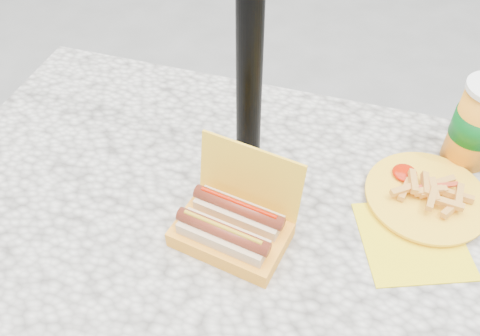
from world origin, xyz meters
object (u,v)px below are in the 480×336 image
(hotdog_box, at_px, (233,226))
(umbrella_pole, at_px, (250,0))
(fries_plate, at_px, (425,199))
(soda_cup, at_px, (478,124))

(hotdog_box, bearing_deg, umbrella_pole, 108.99)
(fries_plate, distance_m, soda_cup, 0.19)
(fries_plate, bearing_deg, hotdog_box, -150.34)
(umbrella_pole, xyz_separation_m, soda_cup, (0.44, 0.12, -0.26))
(hotdog_box, relative_size, soda_cup, 1.17)
(fries_plate, height_order, soda_cup, soda_cup)
(fries_plate, relative_size, soda_cup, 1.83)
(umbrella_pole, height_order, hotdog_box, umbrella_pole)
(fries_plate, bearing_deg, umbrella_pole, 174.68)
(umbrella_pole, distance_m, soda_cup, 0.52)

